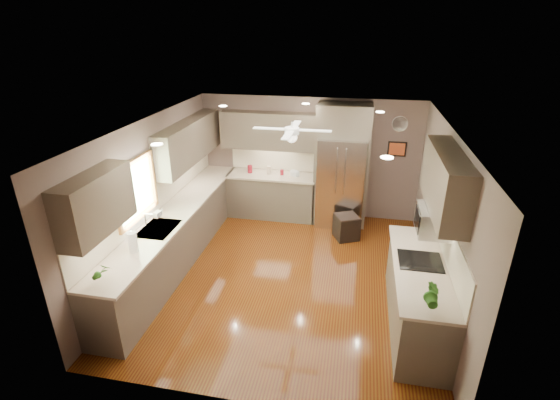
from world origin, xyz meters
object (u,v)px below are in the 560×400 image
(stool, at_px, (346,227))
(paper_towel, at_px, (133,242))
(soap_bottle, at_px, (158,213))
(refrigerator, at_px, (341,168))
(potted_plant_left, at_px, (102,271))
(potted_plant_right, at_px, (432,295))
(canister_d, at_px, (282,172))
(microwave, at_px, (434,221))
(canister_a, at_px, (250,169))
(canister_c, at_px, (269,170))
(bowl, at_px, (294,175))

(stool, height_order, paper_towel, paper_towel)
(paper_towel, bearing_deg, soap_bottle, 97.18)
(refrigerator, bearing_deg, stool, -74.25)
(potted_plant_left, relative_size, paper_towel, 0.90)
(potted_plant_left, relative_size, refrigerator, 0.12)
(soap_bottle, relative_size, stool, 0.36)
(stool, bearing_deg, potted_plant_right, -72.43)
(canister_d, bearing_deg, refrigerator, -2.36)
(microwave, bearing_deg, canister_d, 132.65)
(potted_plant_left, bearing_deg, microwave, 19.16)
(canister_a, xyz_separation_m, stool, (2.09, -0.73, -0.78))
(soap_bottle, xyz_separation_m, potted_plant_left, (0.13, -1.73, 0.05))
(potted_plant_left, relative_size, stool, 0.54)
(canister_c, relative_size, soap_bottle, 0.81)
(canister_a, distance_m, bowl, 0.96)
(canister_a, relative_size, paper_towel, 0.48)
(soap_bottle, bearing_deg, bowl, 52.54)
(paper_towel, bearing_deg, canister_c, 71.34)
(canister_c, distance_m, paper_towel, 3.61)
(canister_a, bearing_deg, canister_c, 0.24)
(potted_plant_left, relative_size, potted_plant_right, 0.85)
(paper_towel, bearing_deg, canister_a, 77.77)
(stool, bearing_deg, bowl, 148.48)
(canister_c, height_order, canister_d, canister_c)
(soap_bottle, distance_m, paper_towel, 1.01)
(microwave, bearing_deg, soap_bottle, 175.04)
(canister_a, height_order, soap_bottle, soap_bottle)
(refrigerator, bearing_deg, potted_plant_right, -72.75)
(canister_a, relative_size, canister_d, 1.45)
(bowl, height_order, refrigerator, refrigerator)
(microwave, bearing_deg, canister_a, 139.38)
(soap_bottle, height_order, refrigerator, refrigerator)
(canister_d, height_order, bowl, canister_d)
(canister_c, xyz_separation_m, soap_bottle, (-1.28, -2.42, 0.01))
(stool, distance_m, paper_towel, 3.99)
(potted_plant_left, xyz_separation_m, paper_towel, (-0.01, 0.73, -0.01))
(canister_a, distance_m, canister_c, 0.41)
(potted_plant_right, bearing_deg, stool, 107.57)
(canister_d, xyz_separation_m, paper_towel, (-1.43, -3.41, 0.08))
(canister_c, xyz_separation_m, potted_plant_right, (2.68, -3.91, 0.09))
(soap_bottle, bearing_deg, canister_c, 62.06)
(soap_bottle, relative_size, bowl, 0.89)
(canister_c, height_order, stool, canister_c)
(canister_d, distance_m, stool, 1.75)
(bowl, distance_m, microwave, 3.59)
(refrigerator, bearing_deg, potted_plant_left, -122.85)
(soap_bottle, bearing_deg, potted_plant_left, -85.61)
(microwave, bearing_deg, refrigerator, 116.09)
(potted_plant_right, xyz_separation_m, stool, (-1.01, 3.18, -0.88))
(canister_a, distance_m, microwave, 4.28)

